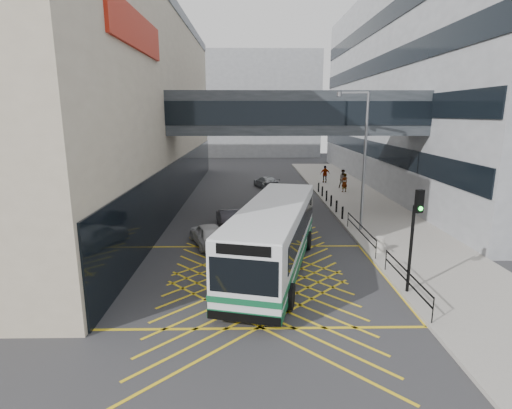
{
  "coord_description": "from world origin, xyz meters",
  "views": [
    {
      "loc": [
        -0.36,
        -17.37,
        7.47
      ],
      "look_at": [
        0.0,
        4.0,
        2.6
      ],
      "focal_mm": 28.0,
      "sensor_mm": 36.0,
      "label": 1
    }
  ],
  "objects_px": {
    "traffic_light": "(415,227)",
    "pedestrian_c": "(325,174)",
    "pedestrian_a": "(344,183)",
    "pedestrian_b": "(343,179)",
    "car_white": "(209,234)",
    "bus": "(274,235)",
    "car_silver": "(266,182)",
    "car_dark": "(229,218)",
    "litter_bin": "(380,244)",
    "street_lamp": "(362,153)"
  },
  "relations": [
    {
      "from": "traffic_light",
      "to": "pedestrian_c",
      "type": "xyz_separation_m",
      "value": [
        1.52,
        27.28,
        -1.94
      ]
    },
    {
      "from": "pedestrian_a",
      "to": "pedestrian_b",
      "type": "bearing_deg",
      "value": -123.56
    },
    {
      "from": "car_white",
      "to": "bus",
      "type": "bearing_deg",
      "value": 113.46
    },
    {
      "from": "car_silver",
      "to": "pedestrian_b",
      "type": "height_order",
      "value": "pedestrian_b"
    },
    {
      "from": "car_dark",
      "to": "litter_bin",
      "type": "height_order",
      "value": "car_dark"
    },
    {
      "from": "pedestrian_c",
      "to": "street_lamp",
      "type": "bearing_deg",
      "value": 84.11
    },
    {
      "from": "traffic_light",
      "to": "street_lamp",
      "type": "xyz_separation_m",
      "value": [
        0.29,
        9.3,
        2.05
      ]
    },
    {
      "from": "bus",
      "to": "pedestrian_a",
      "type": "relative_size",
      "value": 6.78
    },
    {
      "from": "pedestrian_c",
      "to": "pedestrian_b",
      "type": "bearing_deg",
      "value": 107.58
    },
    {
      "from": "litter_bin",
      "to": "pedestrian_b",
      "type": "distance_m",
      "value": 19.0
    },
    {
      "from": "car_silver",
      "to": "pedestrian_a",
      "type": "bearing_deg",
      "value": 138.82
    },
    {
      "from": "street_lamp",
      "to": "pedestrian_b",
      "type": "relative_size",
      "value": 4.6
    },
    {
      "from": "bus",
      "to": "pedestrian_c",
      "type": "relative_size",
      "value": 6.5
    },
    {
      "from": "street_lamp",
      "to": "pedestrian_c",
      "type": "relative_size",
      "value": 4.65
    },
    {
      "from": "car_silver",
      "to": "bus",
      "type": "bearing_deg",
      "value": 71.33
    },
    {
      "from": "car_white",
      "to": "street_lamp",
      "type": "xyz_separation_m",
      "value": [
        9.34,
        2.55,
        4.39
      ]
    },
    {
      "from": "car_dark",
      "to": "traffic_light",
      "type": "relative_size",
      "value": 0.92
    },
    {
      "from": "car_white",
      "to": "street_lamp",
      "type": "bearing_deg",
      "value": 174.69
    },
    {
      "from": "bus",
      "to": "pedestrian_b",
      "type": "xyz_separation_m",
      "value": [
        8.2,
        20.85,
        -0.67
      ]
    },
    {
      "from": "bus",
      "to": "pedestrian_a",
      "type": "height_order",
      "value": "bus"
    },
    {
      "from": "pedestrian_a",
      "to": "pedestrian_b",
      "type": "distance_m",
      "value": 1.96
    },
    {
      "from": "traffic_light",
      "to": "litter_bin",
      "type": "relative_size",
      "value": 5.36
    },
    {
      "from": "car_dark",
      "to": "car_silver",
      "type": "height_order",
      "value": "car_silver"
    },
    {
      "from": "car_white",
      "to": "car_silver",
      "type": "distance_m",
      "value": 18.93
    },
    {
      "from": "pedestrian_c",
      "to": "traffic_light",
      "type": "bearing_deg",
      "value": 84.82
    },
    {
      "from": "bus",
      "to": "pedestrian_a",
      "type": "bearing_deg",
      "value": 81.23
    },
    {
      "from": "car_white",
      "to": "car_silver",
      "type": "xyz_separation_m",
      "value": [
        4.1,
        18.48,
        -0.04
      ]
    },
    {
      "from": "car_silver",
      "to": "pedestrian_c",
      "type": "distance_m",
      "value": 6.8
    },
    {
      "from": "bus",
      "to": "pedestrian_c",
      "type": "xyz_separation_m",
      "value": [
        7.0,
        24.22,
        -0.68
      ]
    },
    {
      "from": "pedestrian_b",
      "to": "pedestrian_c",
      "type": "distance_m",
      "value": 3.57
    },
    {
      "from": "pedestrian_c",
      "to": "car_dark",
      "type": "bearing_deg",
      "value": 58.24
    },
    {
      "from": "car_dark",
      "to": "pedestrian_b",
      "type": "bearing_deg",
      "value": -139.28
    },
    {
      "from": "traffic_light",
      "to": "car_dark",
      "type": "bearing_deg",
      "value": 110.04
    },
    {
      "from": "car_dark",
      "to": "traffic_light",
      "type": "height_order",
      "value": "traffic_light"
    },
    {
      "from": "car_white",
      "to": "pedestrian_a",
      "type": "height_order",
      "value": "pedestrian_a"
    },
    {
      "from": "car_silver",
      "to": "litter_bin",
      "type": "bearing_deg",
      "value": 87.5
    },
    {
      "from": "street_lamp",
      "to": "pedestrian_c",
      "type": "height_order",
      "value": "street_lamp"
    },
    {
      "from": "bus",
      "to": "pedestrian_b",
      "type": "distance_m",
      "value": 22.42
    },
    {
      "from": "pedestrian_b",
      "to": "pedestrian_c",
      "type": "height_order",
      "value": "pedestrian_b"
    },
    {
      "from": "litter_bin",
      "to": "pedestrian_b",
      "type": "xyz_separation_m",
      "value": [
        2.34,
        18.85,
        0.53
      ]
    },
    {
      "from": "litter_bin",
      "to": "street_lamp",
      "type": "bearing_deg",
      "value": 91.1
    },
    {
      "from": "traffic_light",
      "to": "litter_bin",
      "type": "height_order",
      "value": "traffic_light"
    },
    {
      "from": "bus",
      "to": "car_white",
      "type": "xyz_separation_m",
      "value": [
        -3.57,
        3.69,
        -1.08
      ]
    },
    {
      "from": "bus",
      "to": "traffic_light",
      "type": "distance_m",
      "value": 6.4
    },
    {
      "from": "street_lamp",
      "to": "car_white",
      "type": "bearing_deg",
      "value": -149.62
    },
    {
      "from": "car_white",
      "to": "pedestrian_c",
      "type": "height_order",
      "value": "pedestrian_c"
    },
    {
      "from": "pedestrian_a",
      "to": "car_silver",
      "type": "bearing_deg",
      "value": -47.54
    },
    {
      "from": "litter_bin",
      "to": "car_silver",
      "type": "bearing_deg",
      "value": 104.79
    },
    {
      "from": "car_silver",
      "to": "car_white",
      "type": "bearing_deg",
      "value": 60.19
    },
    {
      "from": "car_dark",
      "to": "street_lamp",
      "type": "relative_size",
      "value": 0.47
    }
  ]
}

